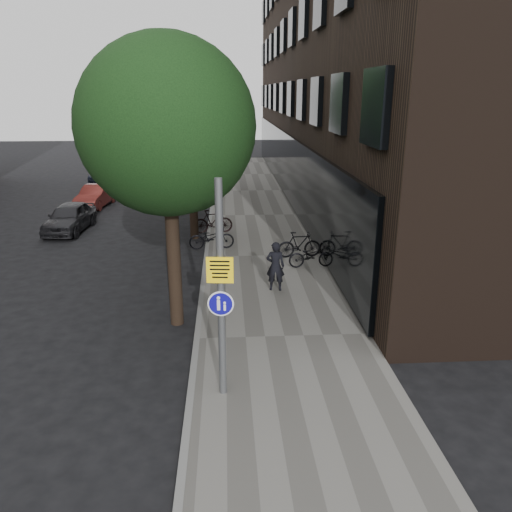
{
  "coord_description": "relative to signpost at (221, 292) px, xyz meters",
  "views": [
    {
      "loc": [
        -1.18,
        -8.16,
        6.1
      ],
      "look_at": [
        -0.43,
        4.26,
        2.0
      ],
      "focal_mm": 35.0,
      "sensor_mm": 36.0,
      "label": 1
    }
  ],
  "objects": [
    {
      "name": "parked_bike_curb_far",
      "position": [
        -0.48,
        12.45,
        -1.74
      ],
      "size": [
        1.81,
        0.74,
        1.06
      ],
      "primitive_type": "imported",
      "rotation": [
        0.0,
        0.0,
        1.71
      ],
      "color": "black",
      "rests_on": "sidewalk"
    },
    {
      "name": "building_right_dark_brick",
      "position": [
        9.82,
        21.11,
        6.61
      ],
      "size": [
        12.0,
        40.0,
        18.0
      ],
      "primitive_type": "cube",
      "color": "black",
      "rests_on": "ground"
    },
    {
      "name": "parked_bike_facade_far",
      "position": [
        2.86,
        8.83,
        -1.77
      ],
      "size": [
        1.7,
        0.61,
        1.0
      ],
      "primitive_type": "imported",
      "rotation": [
        0.0,
        0.0,
        1.66
      ],
      "color": "black",
      "rests_on": "sidewalk"
    },
    {
      "name": "parked_bike_facade_near",
      "position": [
        3.14,
        7.68,
        -1.84
      ],
      "size": [
        1.68,
        0.68,
        0.86
      ],
      "primitive_type": "imported",
      "rotation": [
        0.0,
        0.0,
        1.64
      ],
      "color": "black",
      "rests_on": "sidewalk"
    },
    {
      "name": "parked_car_far",
      "position": [
        -8.45,
        27.1,
        -1.82
      ],
      "size": [
        1.82,
        4.04,
        1.15
      ],
      "primitive_type": "imported",
      "rotation": [
        0.0,
        0.0,
        -0.05
      ],
      "color": "black",
      "rests_on": "ground"
    },
    {
      "name": "ground",
      "position": [
        1.32,
        -0.89,
        -2.39
      ],
      "size": [
        120.0,
        120.0,
        0.0
      ],
      "primitive_type": "plane",
      "color": "black",
      "rests_on": "ground"
    },
    {
      "name": "parked_car_mid",
      "position": [
        -7.11,
        18.79,
        -1.79
      ],
      "size": [
        1.72,
        3.78,
        1.2
      ],
      "primitive_type": "imported",
      "rotation": [
        0.0,
        0.0,
        -0.13
      ],
      "color": "maroon",
      "rests_on": "ground"
    },
    {
      "name": "parked_car_near",
      "position": [
        -7.03,
        13.59,
        -1.74
      ],
      "size": [
        1.83,
        3.94,
        1.31
      ],
      "primitive_type": "imported",
      "rotation": [
        0.0,
        0.0,
        -0.07
      ],
      "color": "black",
      "rests_on": "ground"
    },
    {
      "name": "sidewalk",
      "position": [
        1.57,
        9.11,
        -2.33
      ],
      "size": [
        4.5,
        60.0,
        0.12
      ],
      "primitive_type": "cube",
      "color": "slate",
      "rests_on": "ground"
    },
    {
      "name": "parked_bike_curb_near",
      "position": [
        -0.48,
        10.09,
        -1.8
      ],
      "size": [
        1.85,
        0.81,
        0.94
      ],
      "primitive_type": "imported",
      "rotation": [
        0.0,
        0.0,
        1.68
      ],
      "color": "black",
      "rests_on": "sidewalk"
    },
    {
      "name": "curb_edge",
      "position": [
        -0.68,
        9.11,
        -2.33
      ],
      "size": [
        0.15,
        60.0,
        0.13
      ],
      "primitive_type": "cube",
      "color": "slate",
      "rests_on": "ground"
    },
    {
      "name": "pedestrian",
      "position": [
        1.63,
        5.6,
        -1.48
      ],
      "size": [
        0.62,
        0.45,
        1.59
      ],
      "primitive_type": "imported",
      "rotation": [
        0.0,
        0.0,
        3.01
      ],
      "color": "black",
      "rests_on": "sidewalk"
    },
    {
      "name": "street_tree_far",
      "position": [
        -1.21,
        21.25,
        2.72
      ],
      "size": [
        5.0,
        5.0,
        7.8
      ],
      "color": "black",
      "rests_on": "ground"
    },
    {
      "name": "signpost",
      "position": [
        0.0,
        0.0,
        0.0
      ],
      "size": [
        0.52,
        0.15,
        4.5
      ],
      "rotation": [
        0.0,
        0.0,
        -0.09
      ],
      "color": "#595B5E",
      "rests_on": "sidewalk"
    },
    {
      "name": "street_tree_mid",
      "position": [
        -1.21,
        12.25,
        2.72
      ],
      "size": [
        5.0,
        5.0,
        7.8
      ],
      "color": "black",
      "rests_on": "ground"
    },
    {
      "name": "street_tree_near",
      "position": [
        -1.21,
        3.75,
        2.72
      ],
      "size": [
        4.4,
        4.4,
        7.5
      ],
      "color": "black",
      "rests_on": "ground"
    }
  ]
}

